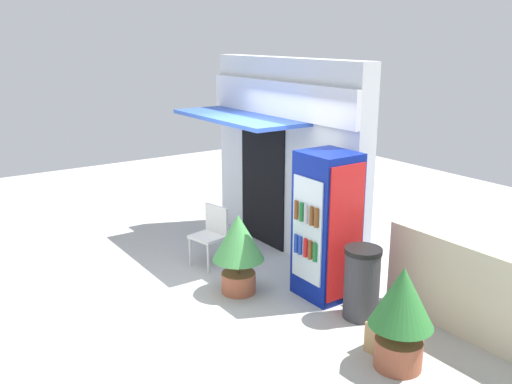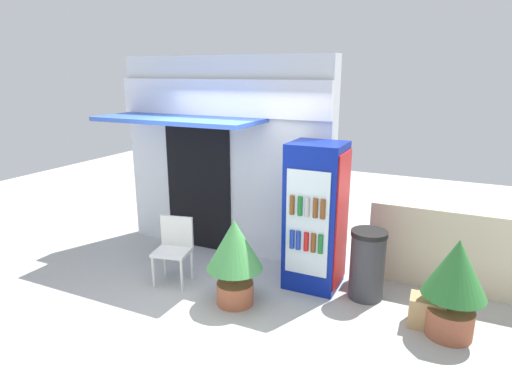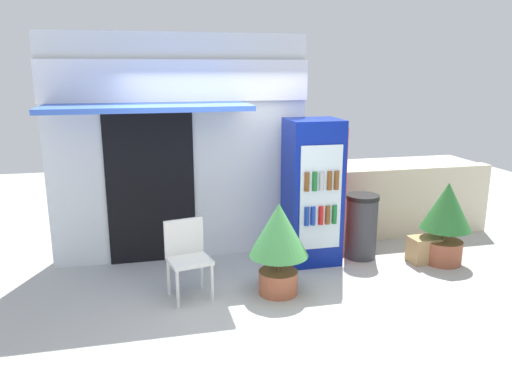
{
  "view_description": "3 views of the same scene",
  "coord_description": "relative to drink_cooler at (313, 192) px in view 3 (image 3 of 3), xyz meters",
  "views": [
    {
      "loc": [
        6.16,
        -3.62,
        3.29
      ],
      "look_at": [
        0.18,
        0.5,
        1.26
      ],
      "focal_mm": 39.3,
      "sensor_mm": 36.0,
      "label": 1
    },
    {
      "loc": [
        2.73,
        -4.18,
        2.75
      ],
      "look_at": [
        0.49,
        0.51,
        1.31
      ],
      "focal_mm": 30.64,
      "sensor_mm": 36.0,
      "label": 2
    },
    {
      "loc": [
        -1.05,
        -5.1,
        2.55
      ],
      "look_at": [
        0.27,
        0.54,
        1.1
      ],
      "focal_mm": 35.07,
      "sensor_mm": 36.0,
      "label": 3
    }
  ],
  "objects": [
    {
      "name": "ground",
      "position": [
        -1.13,
        -0.94,
        -0.96
      ],
      "size": [
        16.0,
        16.0,
        0.0
      ],
      "primitive_type": "plane",
      "color": "#B2B2AD"
    },
    {
      "name": "storefront_building",
      "position": [
        -1.69,
        0.6,
        0.58
      ],
      "size": [
        3.39,
        1.27,
        2.98
      ],
      "color": "silver",
      "rests_on": "ground"
    },
    {
      "name": "drink_cooler",
      "position": [
        0.0,
        0.0,
        0.0
      ],
      "size": [
        0.7,
        0.68,
        1.91
      ],
      "color": "navy",
      "rests_on": "ground"
    },
    {
      "name": "plastic_chair",
      "position": [
        -1.73,
        -0.69,
        -0.44
      ],
      "size": [
        0.53,
        0.5,
        0.88
      ],
      "color": "silver",
      "rests_on": "ground"
    },
    {
      "name": "potted_plant_near_shop",
      "position": [
        -0.71,
        -0.88,
        -0.29
      ],
      "size": [
        0.68,
        0.68,
        1.08
      ],
      "color": "#AD5B3D",
      "rests_on": "ground"
    },
    {
      "name": "potted_plant_curbside",
      "position": [
        1.69,
        -0.49,
        -0.3
      ],
      "size": [
        0.66,
        0.66,
        1.1
      ],
      "color": "#995138",
      "rests_on": "ground"
    },
    {
      "name": "trash_bin",
      "position": [
        0.7,
        -0.04,
        -0.51
      ],
      "size": [
        0.45,
        0.45,
        0.89
      ],
      "color": "#38383D",
      "rests_on": "ground"
    },
    {
      "name": "stone_boundary_wall",
      "position": [
        1.85,
        0.65,
        -0.42
      ],
      "size": [
        2.52,
        0.24,
        1.08
      ],
      "primitive_type": "cube",
      "color": "beige",
      "rests_on": "ground"
    },
    {
      "name": "cardboard_box",
      "position": [
        1.45,
        -0.4,
        -0.78
      ],
      "size": [
        0.39,
        0.3,
        0.35
      ],
      "primitive_type": "cube",
      "rotation": [
        0.0,
        0.0,
        0.04
      ],
      "color": "tan",
      "rests_on": "ground"
    }
  ]
}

